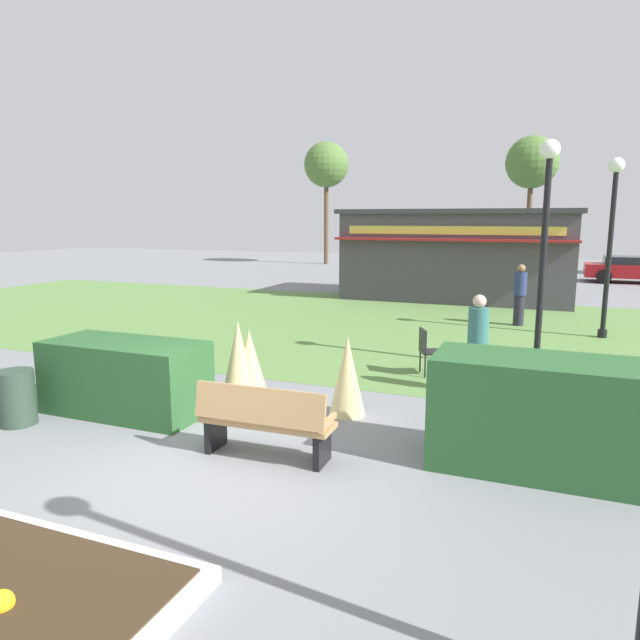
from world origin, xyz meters
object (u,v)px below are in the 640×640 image
(tree_center_bg, at_px, (326,166))
(parked_car_east_slot, at_px, (634,269))
(park_bench, at_px, (264,421))
(parked_car_west_slot, at_px, (408,262))
(cafe_chair_east, at_px, (428,348))
(lamppost_mid, at_px, (545,229))
(trash_bin, at_px, (16,398))
(food_kiosk, at_px, (459,254))
(parked_car_center_slot, at_px, (507,265))
(person_strolling, at_px, (520,295))
(person_standing, at_px, (478,344))
(lamppost_far, at_px, (612,227))
(tree_left_bg, at_px, (532,163))

(tree_center_bg, bearing_deg, parked_car_east_slot, -16.09)
(park_bench, bearing_deg, parked_car_west_slot, 99.50)
(cafe_chair_east, height_order, parked_car_west_slot, parked_car_west_slot)
(lamppost_mid, distance_m, trash_bin, 9.33)
(food_kiosk, distance_m, parked_car_center_slot, 8.36)
(park_bench, distance_m, cafe_chair_east, 4.72)
(parked_car_east_slot, bearing_deg, person_strolling, -107.59)
(food_kiosk, height_order, parked_car_east_slot, food_kiosk)
(cafe_chair_east, bearing_deg, person_standing, -40.51)
(parked_car_west_slot, bearing_deg, park_bench, -80.50)
(person_strolling, height_order, parked_car_center_slot, person_strolling)
(parked_car_west_slot, bearing_deg, tree_center_bg, 143.06)
(parked_car_east_slot, bearing_deg, lamppost_far, -98.59)
(lamppost_mid, xyz_separation_m, lamppost_far, (1.42, 4.04, 0.00))
(park_bench, xyz_separation_m, person_standing, (2.06, 3.75, 0.38))
(cafe_chair_east, xyz_separation_m, parked_car_west_slot, (-5.05, 19.23, 0.12))
(lamppost_far, bearing_deg, person_strolling, 155.43)
(food_kiosk, distance_m, person_strolling, 5.59)
(trash_bin, xyz_separation_m, person_standing, (5.92, 4.01, 0.46))
(trash_bin, bearing_deg, parked_car_east_slot, 66.72)
(park_bench, xyz_separation_m, food_kiosk, (-0.13, 15.60, 1.15))
(food_kiosk, height_order, tree_left_bg, tree_left_bg)
(lamppost_mid, bearing_deg, food_kiosk, 107.26)
(lamppost_far, height_order, person_standing, lamppost_far)
(lamppost_mid, xyz_separation_m, parked_car_west_slot, (-6.94, 18.16, -2.08))
(lamppost_mid, distance_m, parked_car_west_slot, 19.55)
(park_bench, height_order, parked_car_west_slot, parked_car_west_slot)
(lamppost_mid, relative_size, person_strolling, 2.57)
(person_strolling, relative_size, parked_car_west_slot, 0.40)
(food_kiosk, distance_m, tree_left_bg, 13.42)
(trash_bin, relative_size, person_standing, 0.47)
(lamppost_mid, bearing_deg, parked_car_east_slot, 78.93)
(tree_left_bg, bearing_deg, park_bench, -93.34)
(lamppost_mid, height_order, trash_bin, lamppost_mid)
(lamppost_far, relative_size, cafe_chair_east, 4.88)
(person_strolling, bearing_deg, parked_car_center_slot, 8.85)
(food_kiosk, xyz_separation_m, cafe_chair_east, (1.20, -11.01, -1.10))
(food_kiosk, height_order, person_standing, food_kiosk)
(trash_bin, distance_m, parked_car_west_slot, 24.09)
(lamppost_far, bearing_deg, tree_left_bg, 98.38)
(cafe_chair_east, distance_m, person_standing, 1.35)
(person_standing, bearing_deg, tree_center_bg, -14.87)
(park_bench, height_order, tree_left_bg, tree_left_bg)
(park_bench, relative_size, food_kiosk, 0.21)
(food_kiosk, xyz_separation_m, person_standing, (2.19, -11.86, -0.77))
(trash_bin, height_order, person_strolling, person_strolling)
(person_standing, relative_size, parked_car_east_slot, 0.40)
(park_bench, height_order, cafe_chair_east, park_bench)
(cafe_chair_east, xyz_separation_m, tree_left_bg, (0.58, 23.63, 5.31))
(park_bench, distance_m, food_kiosk, 15.64)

